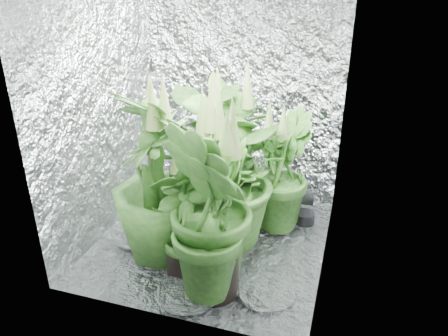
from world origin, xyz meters
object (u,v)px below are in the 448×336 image
plant_g (212,212)px  circulation_fan (302,203)px  plant_d (159,179)px  plant_b (224,157)px  plant_a (228,153)px  plant_f (185,219)px  plant_e (221,177)px  plant_c (281,173)px

plant_g → circulation_fan: plant_g is taller
plant_d → circulation_fan: size_ratio=3.18×
plant_b → plant_d: (-0.28, -0.51, 0.02)m
plant_d → plant_a: bearing=76.7°
plant_f → plant_a: bearing=91.3°
plant_f → circulation_fan: plant_f is taller
plant_e → plant_g: (0.11, -0.48, 0.02)m
plant_c → plant_d: bearing=-139.2°
plant_a → plant_d: plant_d is taller
plant_b → plant_g: bearing=-77.6°
plant_a → plant_c: size_ratio=0.98×
plant_c → plant_e: 0.52m
plant_c → circulation_fan: size_ratio=2.50×
plant_c → circulation_fan: (0.15, 0.10, -0.29)m
plant_a → plant_d: bearing=-103.3°
plant_a → plant_f: 0.99m
plant_g → plant_c: bearing=74.3°
plant_c → circulation_fan: 0.34m
plant_e → circulation_fan: (0.50, 0.48, -0.38)m
plant_a → plant_c: (0.49, -0.26, 0.01)m
plant_e → plant_a: bearing=102.7°
plant_c → plant_g: bearing=-105.7°
plant_a → circulation_fan: bearing=-13.5°
plant_c → plant_a: bearing=152.3°
plant_g → circulation_fan: (0.40, 0.96, -0.40)m
plant_c → plant_f: (-0.47, -0.73, -0.05)m
plant_e → plant_f: 0.40m
plant_c → plant_e: plant_e is taller
plant_d → circulation_fan: 1.18m
plant_a → plant_g: 1.15m
plant_c → plant_f: 0.87m
plant_f → plant_g: bearing=-29.1°
plant_c → plant_d: plant_d is taller
plant_c → plant_f: plant_c is taller
plant_a → plant_d: (-0.20, -0.86, 0.14)m
plant_b → plant_g: size_ratio=1.01×
plant_f → plant_g: (0.23, -0.13, 0.16)m
plant_b → plant_e: 0.29m
plant_e → circulation_fan: size_ratio=2.92×
plant_a → plant_f: size_ratio=1.07×
plant_e → plant_f: bearing=-108.4°
plant_a → plant_e: bearing=-77.3°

